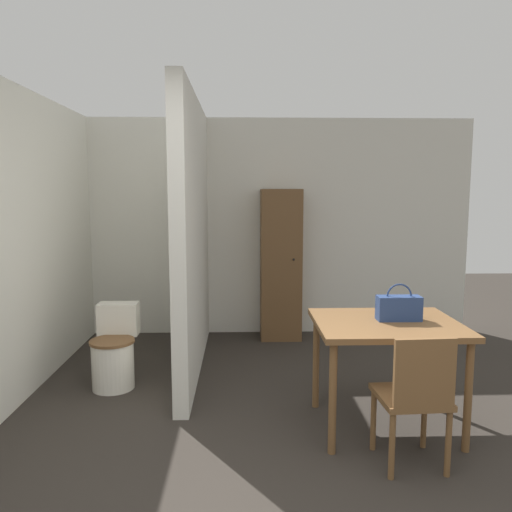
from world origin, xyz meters
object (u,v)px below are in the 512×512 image
dining_table (386,334)px  handbag (399,307)px  wooden_chair (415,395)px  toilet (114,352)px  wooden_cabinet (281,264)px

dining_table → handbag: size_ratio=3.27×
wooden_chair → toilet: bearing=144.1°
handbag → wooden_cabinet: (-0.65, 2.20, -0.01)m
handbag → dining_table: bearing=-161.1°
wooden_cabinet → toilet: bearing=-137.7°
wooden_chair → handbag: (0.07, 0.57, 0.40)m
wooden_chair → wooden_cabinet: (-0.58, 2.77, 0.38)m
dining_table → handbag: handbag is taller
dining_table → toilet: 2.29m
toilet → handbag: bearing=-20.1°
dining_table → wooden_chair: size_ratio=1.17×
dining_table → handbag: (0.09, 0.03, 0.18)m
dining_table → wooden_chair: bearing=-87.6°
toilet → wooden_cabinet: bearing=42.3°
toilet → dining_table: bearing=-21.6°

